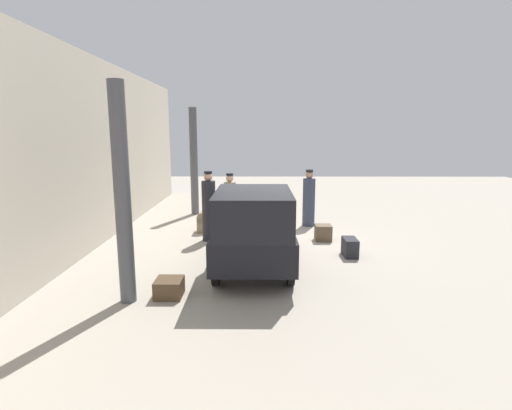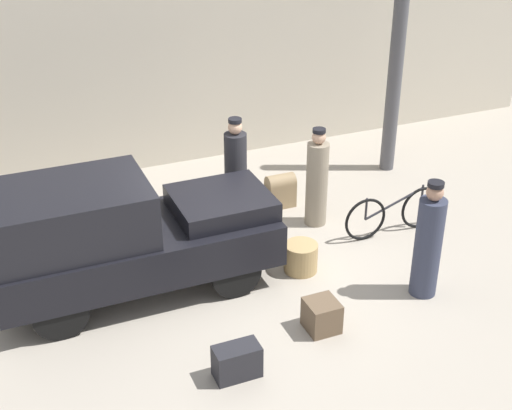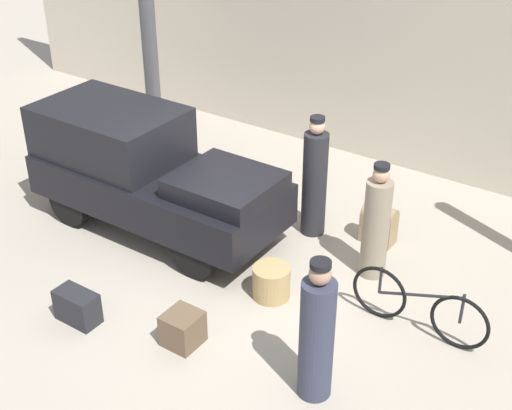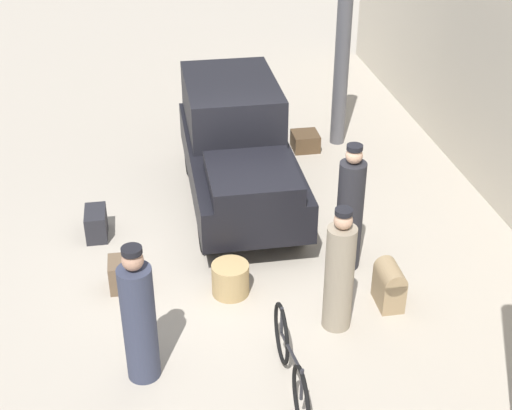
{
  "view_description": "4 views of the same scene",
  "coord_description": "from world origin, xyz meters",
  "px_view_note": "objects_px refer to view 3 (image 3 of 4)",
  "views": [
    {
      "loc": [
        -9.51,
        0.14,
        2.75
      ],
      "look_at": [
        0.2,
        0.2,
        0.95
      ],
      "focal_mm": 28.0,
      "sensor_mm": 36.0,
      "label": 1
    },
    {
      "loc": [
        -3.16,
        -7.79,
        5.55
      ],
      "look_at": [
        0.2,
        0.2,
        0.95
      ],
      "focal_mm": 50.0,
      "sensor_mm": 36.0,
      "label": 2
    },
    {
      "loc": [
        4.6,
        -6.22,
        5.46
      ],
      "look_at": [
        0.2,
        0.2,
        0.95
      ],
      "focal_mm": 50.0,
      "sensor_mm": 36.0,
      "label": 3
    },
    {
      "loc": [
        7.87,
        -1.09,
        5.55
      ],
      "look_at": [
        0.2,
        0.2,
        0.95
      ],
      "focal_mm": 50.0,
      "sensor_mm": 36.0,
      "label": 4
    }
  ],
  "objects_px": {
    "bicycle": "(418,306)",
    "trunk_large_brown": "(141,154)",
    "porter_lifting_near_truck": "(315,181)",
    "truck": "(145,169)",
    "trunk_wicker_pale": "(77,307)",
    "trunk_umber_medium": "(183,329)",
    "porter_with_bicycle": "(317,335)",
    "porter_standing_middle": "(376,225)",
    "trunk_barrel_dark": "(379,223)",
    "wicker_basket": "(271,282)"
  },
  "relations": [
    {
      "from": "porter_lifting_near_truck",
      "to": "trunk_wicker_pale",
      "type": "height_order",
      "value": "porter_lifting_near_truck"
    },
    {
      "from": "truck",
      "to": "trunk_umber_medium",
      "type": "height_order",
      "value": "truck"
    },
    {
      "from": "truck",
      "to": "porter_lifting_near_truck",
      "type": "distance_m",
      "value": 2.37
    },
    {
      "from": "trunk_large_brown",
      "to": "bicycle",
      "type": "bearing_deg",
      "value": -14.5
    },
    {
      "from": "trunk_wicker_pale",
      "to": "trunk_large_brown",
      "type": "xyz_separation_m",
      "value": [
        -2.25,
        3.55,
        -0.05
      ]
    },
    {
      "from": "trunk_wicker_pale",
      "to": "trunk_barrel_dark",
      "type": "xyz_separation_m",
      "value": [
        2.17,
        3.58,
        0.1
      ]
    },
    {
      "from": "bicycle",
      "to": "trunk_barrel_dark",
      "type": "distance_m",
      "value": 1.92
    },
    {
      "from": "porter_standing_middle",
      "to": "trunk_wicker_pale",
      "type": "xyz_separation_m",
      "value": [
        -2.45,
        -2.85,
        -0.53
      ]
    },
    {
      "from": "truck",
      "to": "porter_with_bicycle",
      "type": "relative_size",
      "value": 2.22
    },
    {
      "from": "truck",
      "to": "wicker_basket",
      "type": "relative_size",
      "value": 7.8
    },
    {
      "from": "porter_standing_middle",
      "to": "trunk_large_brown",
      "type": "xyz_separation_m",
      "value": [
        -4.7,
        0.7,
        -0.58
      ]
    },
    {
      "from": "trunk_barrel_dark",
      "to": "trunk_large_brown",
      "type": "relative_size",
      "value": 1.21
    },
    {
      "from": "porter_standing_middle",
      "to": "trunk_umber_medium",
      "type": "xyz_separation_m",
      "value": [
        -1.16,
        -2.45,
        -0.53
      ]
    },
    {
      "from": "trunk_wicker_pale",
      "to": "trunk_barrel_dark",
      "type": "bearing_deg",
      "value": 58.75
    },
    {
      "from": "bicycle",
      "to": "porter_with_bicycle",
      "type": "relative_size",
      "value": 1.01
    },
    {
      "from": "trunk_barrel_dark",
      "to": "trunk_umber_medium",
      "type": "relative_size",
      "value": 1.4
    },
    {
      "from": "truck",
      "to": "porter_lifting_near_truck",
      "type": "height_order",
      "value": "porter_lifting_near_truck"
    },
    {
      "from": "wicker_basket",
      "to": "trunk_barrel_dark",
      "type": "relative_size",
      "value": 0.83
    },
    {
      "from": "wicker_basket",
      "to": "trunk_barrel_dark",
      "type": "xyz_separation_m",
      "value": [
        0.54,
        1.89,
        0.09
      ]
    },
    {
      "from": "truck",
      "to": "trunk_umber_medium",
      "type": "bearing_deg",
      "value": -40.14
    },
    {
      "from": "wicker_basket",
      "to": "trunk_wicker_pale",
      "type": "bearing_deg",
      "value": -133.92
    },
    {
      "from": "wicker_basket",
      "to": "trunk_large_brown",
      "type": "height_order",
      "value": "wicker_basket"
    },
    {
      "from": "porter_with_bicycle",
      "to": "porter_standing_middle",
      "type": "height_order",
      "value": "porter_with_bicycle"
    },
    {
      "from": "trunk_large_brown",
      "to": "porter_standing_middle",
      "type": "bearing_deg",
      "value": -8.51
    },
    {
      "from": "trunk_barrel_dark",
      "to": "trunk_umber_medium",
      "type": "distance_m",
      "value": 3.31
    },
    {
      "from": "bicycle",
      "to": "trunk_barrel_dark",
      "type": "xyz_separation_m",
      "value": [
        -1.22,
        1.49,
        -0.06
      ]
    },
    {
      "from": "porter_with_bicycle",
      "to": "trunk_large_brown",
      "type": "relative_size",
      "value": 3.53
    },
    {
      "from": "bicycle",
      "to": "trunk_umber_medium",
      "type": "height_order",
      "value": "bicycle"
    },
    {
      "from": "bicycle",
      "to": "trunk_large_brown",
      "type": "relative_size",
      "value": 3.57
    },
    {
      "from": "bicycle",
      "to": "porter_with_bicycle",
      "type": "distance_m",
      "value": 1.65
    },
    {
      "from": "trunk_wicker_pale",
      "to": "trunk_umber_medium",
      "type": "height_order",
      "value": "same"
    },
    {
      "from": "bicycle",
      "to": "trunk_wicker_pale",
      "type": "bearing_deg",
      "value": -148.33
    },
    {
      "from": "bicycle",
      "to": "trunk_large_brown",
      "type": "bearing_deg",
      "value": 165.5
    },
    {
      "from": "porter_lifting_near_truck",
      "to": "porter_standing_middle",
      "type": "bearing_deg",
      "value": -21.2
    },
    {
      "from": "trunk_umber_medium",
      "to": "truck",
      "type": "bearing_deg",
      "value": 139.86
    },
    {
      "from": "porter_lifting_near_truck",
      "to": "porter_with_bicycle",
      "type": "bearing_deg",
      "value": -59.24
    },
    {
      "from": "porter_with_bicycle",
      "to": "trunk_barrel_dark",
      "type": "xyz_separation_m",
      "value": [
        -0.73,
        3.01,
        -0.46
      ]
    },
    {
      "from": "porter_lifting_near_truck",
      "to": "trunk_barrel_dark",
      "type": "xyz_separation_m",
      "value": [
        0.89,
        0.28,
        -0.52
      ]
    },
    {
      "from": "porter_standing_middle",
      "to": "trunk_barrel_dark",
      "type": "bearing_deg",
      "value": 110.65
    },
    {
      "from": "truck",
      "to": "wicker_basket",
      "type": "xyz_separation_m",
      "value": [
        2.42,
        -0.44,
        -0.69
      ]
    },
    {
      "from": "porter_lifting_near_truck",
      "to": "truck",
      "type": "bearing_deg",
      "value": -150.73
    },
    {
      "from": "bicycle",
      "to": "truck",
      "type": "bearing_deg",
      "value": 179.35
    },
    {
      "from": "trunk_umber_medium",
      "to": "trunk_barrel_dark",
      "type": "bearing_deg",
      "value": 74.42
    },
    {
      "from": "wicker_basket",
      "to": "porter_lifting_near_truck",
      "type": "distance_m",
      "value": 1.75
    },
    {
      "from": "trunk_large_brown",
      "to": "trunk_wicker_pale",
      "type": "bearing_deg",
      "value": -57.67
    },
    {
      "from": "porter_standing_middle",
      "to": "trunk_umber_medium",
      "type": "relative_size",
      "value": 3.95
    },
    {
      "from": "porter_with_bicycle",
      "to": "truck",
      "type": "bearing_deg",
      "value": 156.99
    },
    {
      "from": "porter_with_bicycle",
      "to": "trunk_large_brown",
      "type": "distance_m",
      "value": 5.98
    },
    {
      "from": "trunk_wicker_pale",
      "to": "porter_standing_middle",
      "type": "bearing_deg",
      "value": 49.28
    },
    {
      "from": "truck",
      "to": "porter_lifting_near_truck",
      "type": "xyz_separation_m",
      "value": [
        2.07,
        1.16,
        -0.08
      ]
    }
  ]
}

